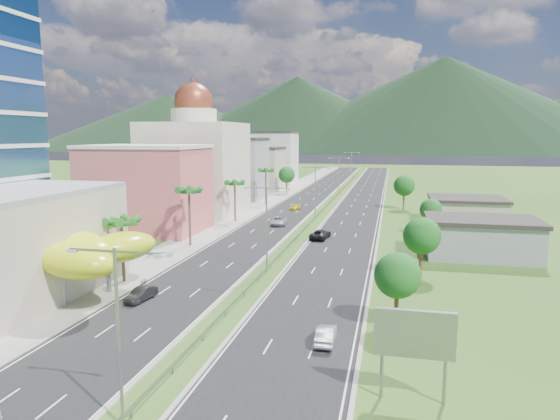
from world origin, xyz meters
The scene contains 35 objects.
ground centered at (0.00, 0.00, 0.00)m, with size 500.00×500.00×0.00m, color #2D5119.
road_left centered at (-7.50, 90.00, 0.02)m, with size 11.00×260.00×0.04m, color black.
road_right centered at (7.50, 90.00, 0.02)m, with size 11.00×260.00×0.04m, color black.
sidewalk_left centered at (-17.00, 90.00, 0.06)m, with size 7.00×260.00×0.12m, color gray.
median_guardrail centered at (0.00, 71.99, 0.62)m, with size 0.10×216.06×0.76m.
streetlight_median_a centered at (0.00, -25.00, 6.75)m, with size 6.04×0.25×11.00m.
streetlight_median_b centered at (0.00, 10.00, 6.75)m, with size 6.04×0.25×11.00m.
streetlight_median_c centered at (0.00, 50.00, 6.75)m, with size 6.04×0.25×11.00m.
streetlight_median_d centered at (0.00, 95.00, 6.75)m, with size 6.04×0.25×11.00m.
streetlight_median_e centered at (0.00, 140.00, 6.75)m, with size 6.04×0.25×11.00m.
lime_canopy centered at (-20.00, -4.00, 4.99)m, with size 18.00×15.00×7.40m.
pink_shophouse centered at (-28.00, 32.00, 7.50)m, with size 20.00×15.00×15.00m, color #D5575E.
domed_building centered at (-28.00, 55.00, 11.35)m, with size 20.00×20.00×28.70m.
midrise_grey centered at (-27.00, 80.00, 8.00)m, with size 16.00×15.00×16.00m, color gray.
midrise_beige centered at (-27.00, 102.00, 6.50)m, with size 16.00×15.00×13.00m, color #B6AA95.
midrise_white centered at (-27.00, 125.00, 9.00)m, with size 16.00×15.00×18.00m, color silver.
billboard centered at (17.00, -18.00, 4.42)m, with size 5.20×0.35×6.20m.
shed_near centered at (28.00, 25.00, 2.50)m, with size 15.00×10.00×5.00m, color gray.
shed_far centered at (30.00, 55.00, 2.20)m, with size 14.00×12.00×4.40m, color #B6AA95.
palm_tree_b centered at (-15.50, 2.00, 7.06)m, with size 3.60×3.60×8.10m.
palm_tree_c centered at (-15.50, 22.00, 8.50)m, with size 3.60×3.60×9.60m.
palm_tree_d centered at (-15.50, 45.00, 7.54)m, with size 3.60×3.60×8.60m.
palm_tree_e centered at (-15.50, 70.00, 8.31)m, with size 3.60×3.60×9.40m.
leafy_tree_lfar centered at (-15.50, 95.00, 5.58)m, with size 4.90×4.90×8.05m.
leafy_tree_ra centered at (16.00, -5.00, 4.78)m, with size 4.20×4.20×6.90m.
leafy_tree_rb centered at (19.00, 12.00, 5.18)m, with size 4.55×4.55×7.47m.
leafy_tree_rc centered at (22.00, 40.00, 4.37)m, with size 3.85×3.85×6.33m.
leafy_tree_rd centered at (18.00, 70.00, 5.58)m, with size 4.90×4.90×8.05m.
mountain_ridge centered at (60.00, 450.00, 0.00)m, with size 860.00×140.00×90.00m, color black, non-canonical shape.
car_dark_left centered at (-10.18, -3.76, 0.73)m, with size 1.46×4.19×1.38m, color black.
car_silver_mid_left centered at (-5.99, 43.10, 0.85)m, with size 2.69×5.82×1.62m, color #999BA0.
car_yellow_far_left centered at (-6.66, 63.21, 0.65)m, with size 1.72×4.22×1.23m, color gold.
car_silver_right centered at (10.24, -10.14, 0.74)m, with size 1.49×4.27×1.41m, color #ABAFB3.
car_dark_far_right centered at (3.72, 31.84, 0.83)m, with size 2.61×5.67×1.57m, color black.
motorcycle centered at (-12.30, 0.74, 0.70)m, with size 0.62×2.05×1.31m, color black.
Camera 1 is at (15.28, -49.86, 17.35)m, focal length 32.00 mm.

